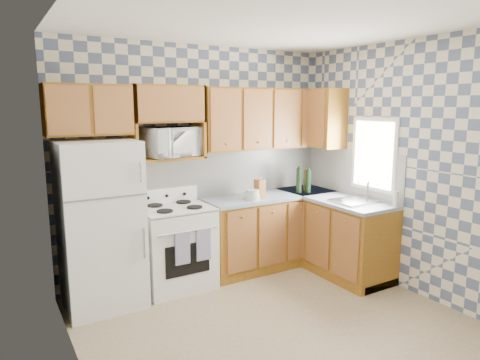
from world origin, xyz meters
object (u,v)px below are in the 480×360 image
at_px(refrigerator, 100,225).
at_px(stove_body, 176,248).
at_px(electric_kettle, 260,189).
at_px(microwave, 171,142).

xyz_separation_m(refrigerator, stove_body, (0.80, 0.03, -0.39)).
height_order(refrigerator, stove_body, refrigerator).
bearing_deg(stove_body, refrigerator, -178.22).
xyz_separation_m(stove_body, electric_kettle, (1.11, 0.00, 0.56)).
bearing_deg(electric_kettle, refrigerator, -179.25).
bearing_deg(stove_body, microwave, 73.97).
xyz_separation_m(microwave, electric_kettle, (1.06, -0.18, -0.61)).
xyz_separation_m(refrigerator, electric_kettle, (1.92, 0.03, 0.17)).
distance_m(refrigerator, stove_body, 0.89).
bearing_deg(stove_body, electric_kettle, 0.01).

